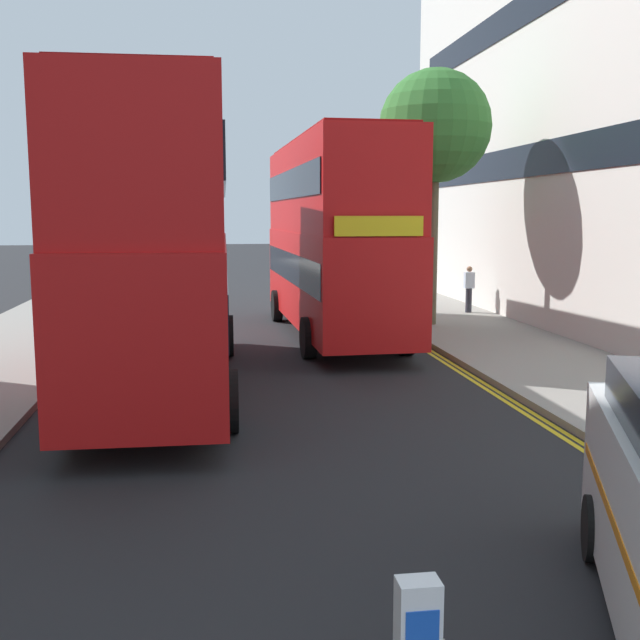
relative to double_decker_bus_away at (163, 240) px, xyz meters
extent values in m
cube|color=gray|center=(8.72, 1.84, -2.96)|extent=(4.00, 80.00, 0.14)
cube|color=yellow|center=(6.62, -0.16, -3.03)|extent=(0.10, 56.00, 0.01)
cube|color=yellow|center=(6.46, -0.16, -3.03)|extent=(0.10, 56.00, 0.01)
cube|color=blue|center=(2.22, -11.07, -2.10)|extent=(0.22, 0.01, 0.26)
cube|color=red|center=(0.00, 0.00, -1.29)|extent=(2.70, 10.85, 2.60)
cube|color=red|center=(0.00, 0.00, 1.26)|extent=(2.65, 10.63, 2.50)
cube|color=black|center=(0.00, 0.00, -0.99)|extent=(2.73, 10.41, 0.84)
cube|color=black|center=(0.00, 0.00, 1.36)|extent=(2.71, 10.20, 0.80)
cube|color=yellow|center=(0.10, 5.38, 0.26)|extent=(2.00, 0.10, 0.44)
cube|color=maroon|center=(0.00, 0.00, 2.56)|extent=(2.43, 9.76, 0.10)
cylinder|color=black|center=(-1.19, 3.37, -2.51)|extent=(0.32, 1.05, 1.04)
cylinder|color=black|center=(1.31, 3.32, -2.51)|extent=(0.32, 1.05, 1.04)
cylinder|color=black|center=(-1.31, -3.33, -2.51)|extent=(0.32, 1.05, 1.04)
cylinder|color=black|center=(1.19, -3.37, -2.51)|extent=(0.32, 1.05, 1.04)
cube|color=red|center=(4.44, 6.11, -1.29)|extent=(2.80, 10.87, 2.60)
cube|color=red|center=(4.44, 6.11, 1.26)|extent=(2.75, 10.65, 2.50)
cube|color=black|center=(4.44, 6.11, -0.99)|extent=(2.82, 10.43, 0.84)
cube|color=black|center=(4.44, 6.11, 1.36)|extent=(2.80, 10.22, 0.80)
cube|color=yellow|center=(4.59, 0.73, 0.26)|extent=(2.00, 0.12, 0.44)
cube|color=maroon|center=(4.44, 6.11, 2.56)|extent=(2.52, 9.78, 0.10)
cylinder|color=black|center=(5.79, 2.80, -2.51)|extent=(0.33, 1.05, 1.04)
cylinder|color=black|center=(3.29, 2.73, -2.51)|extent=(0.33, 1.05, 1.04)
cylinder|color=black|center=(5.60, 9.49, -2.51)|extent=(0.33, 1.05, 1.04)
cylinder|color=black|center=(3.10, 9.42, -2.51)|extent=(0.33, 1.05, 1.04)
cylinder|color=black|center=(4.80, -8.54, -2.69)|extent=(0.46, 0.71, 0.68)
cylinder|color=#2D2D38|center=(9.85, 9.61, -2.46)|extent=(0.22, 0.22, 0.85)
cube|color=silver|center=(9.85, 9.61, -1.76)|extent=(0.34, 0.22, 0.56)
sphere|color=#9E7051|center=(9.85, 9.61, -1.37)|extent=(0.20, 0.20, 0.20)
cylinder|color=#6B6047|center=(7.74, 7.07, -0.37)|extent=(0.31, 0.31, 5.03)
cylinder|color=#6B6047|center=(8.26, 7.23, 2.52)|extent=(0.44, 1.12, 0.85)
cylinder|color=#6B6047|center=(7.57, 7.71, 2.60)|extent=(1.35, 0.46, 1.01)
cylinder|color=#6B6047|center=(7.13, 7.05, 2.57)|extent=(0.17, 1.27, 0.93)
cylinder|color=#6B6047|center=(7.90, 6.48, 2.57)|extent=(1.27, 0.46, 0.95)
sphere|color=#33702D|center=(7.74, 7.07, 3.16)|extent=(3.40, 3.40, 3.40)
cube|color=black|center=(10.70, 5.49, 2.16)|extent=(0.04, 24.64, 1.00)
camera|label=1|loc=(0.94, -15.36, 0.51)|focal=41.98mm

